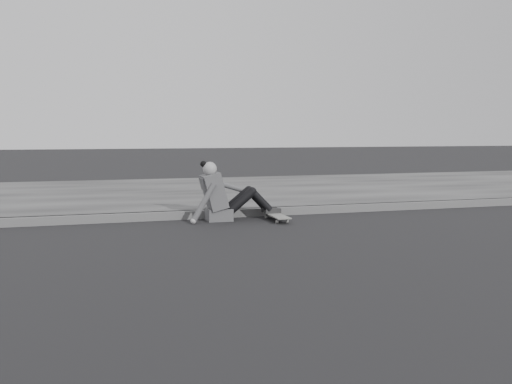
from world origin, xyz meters
TOP-DOWN VIEW (x-y plane):
  - ground at (0.00, 0.00)m, footprint 80.00×80.00m
  - curb at (0.00, 2.58)m, footprint 24.00×0.16m
  - sidewalk at (0.00, 5.60)m, footprint 24.00×6.00m
  - skateboard at (-1.49, 2.05)m, footprint 0.20×0.78m
  - seated_woman at (-2.22, 2.30)m, footprint 1.38×0.46m

SIDE VIEW (x-z plane):
  - ground at x=0.00m, z-range 0.00..0.00m
  - curb at x=0.00m, z-range 0.00..0.12m
  - sidewalk at x=0.00m, z-range 0.00..0.12m
  - skateboard at x=-1.49m, z-range 0.03..0.12m
  - seated_woman at x=-2.22m, z-range -0.08..0.80m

